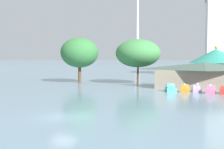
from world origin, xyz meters
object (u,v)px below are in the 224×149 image
pedal_boat_cyan (171,88)px  boathouse (204,75)px  green_roof_pavilion (216,63)px  shoreline_tree_mid (138,53)px  shoreline_tree_tall_left (80,53)px  pedal_boat_orange (185,89)px  pedal_boat_pink (211,90)px  pedal_boat_lavender (196,89)px

pedal_boat_cyan → boathouse: 9.74m
green_roof_pavilion → shoreline_tree_mid: size_ratio=1.26×
pedal_boat_cyan → shoreline_tree_tall_left: bearing=-133.5°
boathouse → pedal_boat_orange: bearing=-114.8°
boathouse → shoreline_tree_mid: 16.11m
pedal_boat_cyan → shoreline_tree_mid: shoreline_tree_mid is taller
boathouse → green_roof_pavilion: (3.44, 15.59, 2.13)m
pedal_boat_cyan → pedal_boat_orange: size_ratio=1.12×
pedal_boat_orange → pedal_boat_pink: size_ratio=0.83×
pedal_boat_orange → boathouse: 8.60m
pedal_boat_cyan → pedal_boat_orange: (2.50, -0.19, -0.01)m
boathouse → pedal_boat_cyan: bearing=-129.2°
pedal_boat_pink → shoreline_tree_mid: size_ratio=0.29×
pedal_boat_orange → pedal_boat_pink: pedal_boat_pink is taller
pedal_boat_orange → shoreline_tree_mid: shoreline_tree_mid is taller
pedal_boat_orange → pedal_boat_lavender: size_ratio=0.91×
pedal_boat_lavender → green_roof_pavilion: green_roof_pavilion is taller
pedal_boat_pink → boathouse: (-0.65, 8.30, 2.11)m
pedal_boat_lavender → shoreline_tree_tall_left: shoreline_tree_tall_left is taller
green_roof_pavilion → shoreline_tree_tall_left: bearing=-161.6°
shoreline_tree_tall_left → shoreline_tree_mid: shoreline_tree_tall_left is taller
pedal_boat_pink → pedal_boat_cyan: bearing=-88.8°
pedal_boat_cyan → pedal_boat_orange: 2.51m
shoreline_tree_tall_left → green_roof_pavilion: bearing=18.4°
pedal_boat_lavender → boathouse: 6.82m
pedal_boat_cyan → green_roof_pavilion: size_ratio=0.21×
pedal_boat_cyan → green_roof_pavilion: green_roof_pavilion is taller
pedal_boat_orange → green_roof_pavilion: size_ratio=0.19×
pedal_boat_lavender → pedal_boat_pink: bearing=42.8°
pedal_boat_pink → boathouse: size_ratio=0.15×
pedal_boat_lavender → shoreline_tree_mid: (-12.71, 12.23, 6.58)m
pedal_boat_lavender → shoreline_tree_mid: size_ratio=0.26×
pedal_boat_lavender → shoreline_tree_mid: 18.83m
pedal_boat_orange → boathouse: (3.50, 7.56, 2.13)m
boathouse → shoreline_tree_tall_left: shoreline_tree_tall_left is taller
pedal_boat_cyan → green_roof_pavilion: 25.19m
shoreline_tree_tall_left → shoreline_tree_mid: size_ratio=1.06×
pedal_boat_orange → shoreline_tree_tall_left: 28.67m
pedal_boat_cyan → shoreline_tree_tall_left: size_ratio=0.25×
pedal_boat_pink → boathouse: boathouse is taller
pedal_boat_orange → boathouse: size_ratio=0.12×
green_roof_pavilion → shoreline_tree_tall_left: 33.59m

